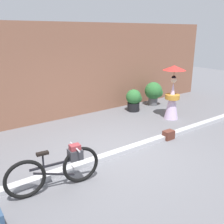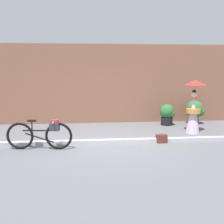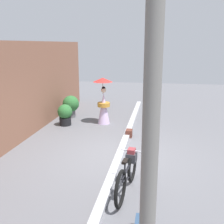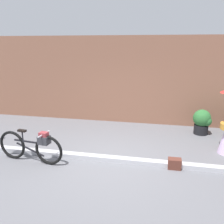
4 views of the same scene
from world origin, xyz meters
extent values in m
plane|color=slate|center=(0.00, 0.00, 0.00)|extent=(30.00, 30.00, 0.00)
cube|color=brown|center=(0.00, 3.49, 1.60)|extent=(14.00, 0.40, 3.20)
cube|color=#B2B2B7|center=(0.00, 0.00, 0.06)|extent=(14.00, 0.20, 0.12)
torus|color=black|center=(-1.40, -0.48, 0.38)|extent=(0.76, 0.15, 0.76)
torus|color=black|center=(-2.46, -0.37, 0.38)|extent=(0.76, 0.15, 0.76)
cube|color=black|center=(-1.93, -0.42, 0.53)|extent=(0.90, 0.14, 0.04)
cube|color=black|center=(-1.93, -0.42, 0.33)|extent=(0.79, 0.12, 0.28)
cylinder|color=black|center=(-2.12, -0.40, 0.65)|extent=(0.03, 0.03, 0.31)
cube|color=black|center=(-2.12, -0.40, 0.81)|extent=(0.23, 0.11, 0.05)
cylinder|color=silver|center=(-1.50, -0.47, 0.79)|extent=(0.08, 0.48, 0.03)
cube|color=#333338|center=(-1.50, -0.47, 0.63)|extent=(0.28, 0.25, 0.20)
cube|color=maroon|center=(-1.50, -0.47, 0.76)|extent=(0.22, 0.18, 0.14)
cone|color=silver|center=(3.07, 1.11, 0.63)|extent=(0.48, 0.48, 1.25)
cylinder|color=#C1842D|center=(3.07, 1.11, 0.78)|extent=(0.49, 0.49, 0.16)
sphere|color=beige|center=(3.07, 1.11, 1.35)|extent=(0.20, 0.20, 0.20)
sphere|color=black|center=(3.07, 1.11, 1.42)|extent=(0.15, 0.15, 0.15)
cylinder|color=olive|center=(3.12, 1.15, 1.47)|extent=(0.02, 0.02, 0.55)
cone|color=red|center=(3.12, 1.15, 1.75)|extent=(0.76, 0.76, 0.16)
cylinder|color=#59595B|center=(3.76, 2.70, 0.16)|extent=(0.37, 0.37, 0.32)
sphere|color=#2D6B33|center=(3.76, 2.70, 0.60)|extent=(0.70, 0.70, 0.70)
sphere|color=#2D6B33|center=(3.94, 2.60, 0.51)|extent=(0.39, 0.39, 0.39)
cylinder|color=black|center=(2.58, 2.55, 0.16)|extent=(0.46, 0.46, 0.32)
sphere|color=#2D6B33|center=(2.58, 2.55, 0.55)|extent=(0.57, 0.57, 0.57)
sphere|color=#2D6B33|center=(2.72, 2.46, 0.47)|extent=(0.31, 0.31, 0.31)
cube|color=#592D23|center=(1.64, -0.07, 0.13)|extent=(0.31, 0.21, 0.25)
cube|color=#47241C|center=(1.64, -0.13, 0.19)|extent=(0.26, 0.07, 0.09)
camera|label=1|loc=(-3.55, -4.50, 2.92)|focal=40.99mm
camera|label=2|loc=(-0.71, -8.24, 2.23)|focal=45.53mm
camera|label=3|loc=(-7.12, -1.02, 3.11)|focal=43.35mm
camera|label=4|loc=(1.26, -5.59, 2.89)|focal=39.32mm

